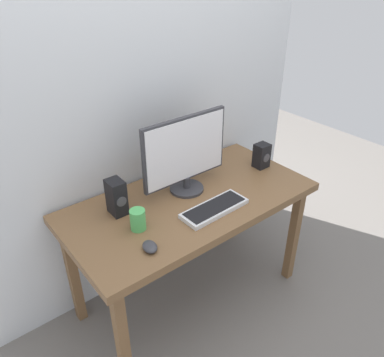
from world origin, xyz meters
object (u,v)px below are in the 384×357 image
object	(u,v)px
keyboard_primary	(214,208)
speaker_left	(117,197)
desk	(190,210)
speaker_right	(262,156)
monitor	(185,154)
coffee_mug	(138,220)
mouse	(150,247)

from	to	relation	value
keyboard_primary	speaker_left	bearing A→B (deg)	143.45
desk	speaker_right	bearing A→B (deg)	0.88
monitor	coffee_mug	bearing A→B (deg)	-160.53
mouse	coffee_mug	world-z (taller)	coffee_mug
monitor	speaker_right	distance (m)	0.54
keyboard_primary	speaker_right	distance (m)	0.56
speaker_left	coffee_mug	size ratio (longest dim) A/B	1.77
speaker_right	speaker_left	distance (m)	0.92
monitor	speaker_right	world-z (taller)	monitor
mouse	speaker_right	world-z (taller)	speaker_right
monitor	coffee_mug	size ratio (longest dim) A/B	4.95
desk	coffee_mug	size ratio (longest dim) A/B	12.84
speaker_left	coffee_mug	xyz separation A→B (m)	(0.01, -0.17, -0.04)
speaker_right	speaker_left	world-z (taller)	speaker_left
desk	monitor	world-z (taller)	monitor
monitor	keyboard_primary	bearing A→B (deg)	-92.50
keyboard_primary	speaker_left	world-z (taller)	speaker_left
mouse	coffee_mug	size ratio (longest dim) A/B	0.85
keyboard_primary	speaker_left	size ratio (longest dim) A/B	1.99
mouse	monitor	bearing A→B (deg)	47.63
speaker_right	desk	bearing A→B (deg)	-179.12
monitor	coffee_mug	xyz separation A→B (m)	(-0.39, -0.14, -0.17)
mouse	speaker_right	distance (m)	0.97
keyboard_primary	mouse	size ratio (longest dim) A/B	4.14
speaker_right	keyboard_primary	bearing A→B (deg)	-162.12
desk	mouse	bearing A→B (deg)	-152.17
keyboard_primary	mouse	xyz separation A→B (m)	(-0.42, -0.04, 0.00)
speaker_right	speaker_left	bearing A→B (deg)	172.59
desk	monitor	size ratio (longest dim) A/B	2.59
monitor	mouse	world-z (taller)	monitor
mouse	keyboard_primary	bearing A→B (deg)	19.06
mouse	coffee_mug	distance (m)	0.17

